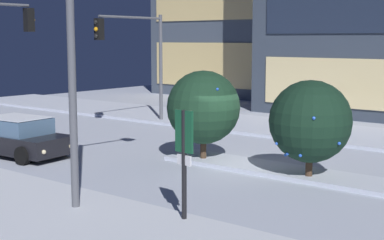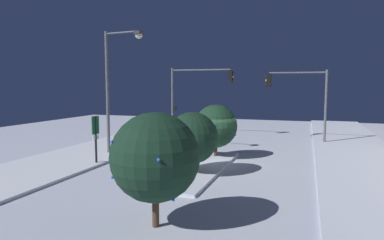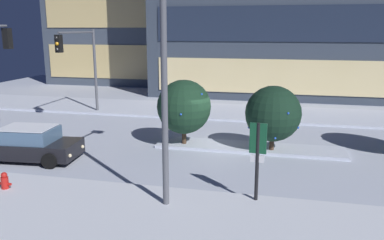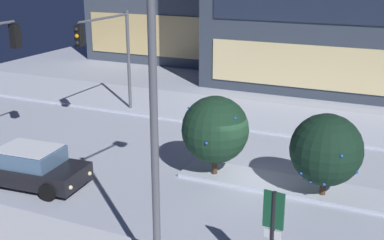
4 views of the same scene
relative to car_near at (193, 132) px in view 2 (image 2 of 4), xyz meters
The scene contains 13 objects.
ground 8.10m from the car_near, 27.12° to the left, with size 52.00×52.00×0.00m, color silver.
curb_strip_near 8.53m from the car_near, 32.39° to the right, with size 52.00×5.20×0.14m, color silver.
curb_strip_far 13.92m from the car_near, 58.92° to the left, with size 52.00×5.20×0.14m, color silver.
median_strip 10.10m from the car_near, 22.14° to the left, with size 9.00×1.80×0.14m, color silver.
car_near is the anchor object (origin of this frame).
traffic_light_corner_far_left 8.99m from the car_near, 101.67° to the left, with size 0.32×4.67×5.64m.
traffic_light_corner_near_left 4.31m from the car_near, 167.74° to the right, with size 0.32×5.67×6.00m.
street_lamp_arched 8.93m from the car_near, 19.27° to the right, with size 0.68×2.75×7.82m.
fire_hydrant 3.65m from the car_near, 68.32° to the right, with size 0.48×0.26×0.75m.
parking_info_sign 10.40m from the car_near, 13.06° to the right, with size 0.55×0.12×2.75m.
decorated_tree_median 11.02m from the car_near, 18.31° to the left, with size 2.57×2.57×3.15m.
decorated_tree_left_of_median 17.44m from the car_near, 14.59° to the left, with size 2.81×2.81×3.63m.
decorated_tree_right_of_median 7.22m from the car_near, 29.86° to the left, with size 2.62×2.67×3.30m.
Camera 2 is at (19.25, 5.13, 4.43)m, focal length 32.33 mm.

